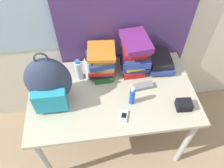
% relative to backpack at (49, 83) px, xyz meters
% --- Properties ---
extents(wall_back, '(6.00, 0.06, 2.50)m').
position_rel_backpack_xyz_m(wall_back, '(0.44, 0.47, 0.28)').
color(wall_back, silver).
rests_on(wall_back, ground_plane).
extents(curtain_blue, '(1.11, 0.04, 2.50)m').
position_rel_backpack_xyz_m(curtain_blue, '(0.61, 0.42, 0.28)').
color(curtain_blue, '#4C336B').
rests_on(curtain_blue, ground_plane).
extents(desk, '(1.30, 0.76, 0.77)m').
position_rel_backpack_xyz_m(desk, '(0.45, 0.01, -0.29)').
color(desk, '#B7B299').
rests_on(desk, ground_plane).
extents(backpack, '(0.32, 0.25, 0.47)m').
position_rel_backpack_xyz_m(backpack, '(0.00, 0.00, 0.00)').
color(backpack, '#2D3851').
rests_on(backpack, desk).
extents(book_stack_left, '(0.24, 0.27, 0.25)m').
position_rel_backpack_xyz_m(book_stack_left, '(0.39, 0.24, -0.07)').
color(book_stack_left, '#1E5623').
rests_on(book_stack_left, desk).
extents(book_stack_center, '(0.24, 0.30, 0.33)m').
position_rel_backpack_xyz_m(book_stack_center, '(0.66, 0.24, -0.03)').
color(book_stack_center, red).
rests_on(book_stack_center, desk).
extents(book_stack_right, '(0.22, 0.29, 0.11)m').
position_rel_backpack_xyz_m(book_stack_right, '(0.89, 0.24, -0.14)').
color(book_stack_right, orange).
rests_on(book_stack_right, desk).
extents(water_bottle, '(0.06, 0.06, 0.20)m').
position_rel_backpack_xyz_m(water_bottle, '(0.20, 0.19, -0.10)').
color(water_bottle, silver).
rests_on(water_bottle, desk).
extents(sports_bottle, '(0.06, 0.06, 0.23)m').
position_rel_backpack_xyz_m(sports_bottle, '(0.29, 0.18, -0.09)').
color(sports_bottle, white).
rests_on(sports_bottle, desk).
extents(sunscreen_bottle, '(0.04, 0.04, 0.17)m').
position_rel_backpack_xyz_m(sunscreen_bottle, '(0.58, -0.11, -0.12)').
color(sunscreen_bottle, blue).
rests_on(sunscreen_bottle, desk).
extents(cell_phone, '(0.08, 0.10, 0.02)m').
position_rel_backpack_xyz_m(cell_phone, '(0.50, -0.22, -0.19)').
color(cell_phone, '#B7BCC6').
rests_on(cell_phone, desk).
extents(sunglasses_case, '(0.16, 0.07, 0.04)m').
position_rel_backpack_xyz_m(sunglasses_case, '(0.70, 0.02, -0.18)').
color(sunglasses_case, gray).
rests_on(sunglasses_case, desk).
extents(camera_pouch, '(0.12, 0.10, 0.07)m').
position_rel_backpack_xyz_m(camera_pouch, '(0.95, -0.21, -0.16)').
color(camera_pouch, black).
rests_on(camera_pouch, desk).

